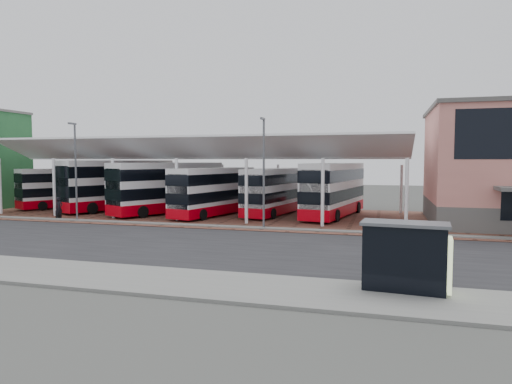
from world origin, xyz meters
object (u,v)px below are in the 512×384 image
bus_1 (118,185)px  bus_3 (214,192)px  bus_4 (275,192)px  bus_0 (68,188)px  bus_5 (334,190)px  pedestrian (59,208)px  bus_shelter (412,250)px  bus_2 (168,188)px

bus_1 → bus_3: (11.02, -1.87, -0.34)m
bus_3 → bus_4: bearing=38.0°
bus_1 → bus_0: bearing=-162.9°
bus_4 → bus_5: 5.35m
pedestrian → bus_shelter: bearing=-100.9°
pedestrian → bus_2: bearing=-30.7°
bus_5 → bus_2: bearing=-163.1°
bus_3 → bus_0: bearing=-174.0°
bus_2 → bus_shelter: bearing=-19.2°
bus_shelter → bus_0: bearing=150.2°
bus_shelter → bus_2: bearing=139.4°
bus_5 → pedestrian: bus_5 is taller
bus_3 → bus_shelter: 26.16m
bus_2 → bus_shelter: (20.63, -21.25, -0.67)m
bus_5 → bus_shelter: 23.69m
bus_1 → bus_3: size_ratio=1.14×
bus_0 → bus_shelter: bus_0 is taller
bus_1 → bus_2: 6.39m
bus_4 → bus_5: size_ratio=0.90×
bus_2 → bus_5: (15.29, 1.83, -0.02)m
bus_5 → bus_4: bearing=-170.3°
bus_1 → bus_2: bus_1 is taller
bus_0 → pedestrian: bearing=-28.2°
bus_shelter → bus_5: bearing=108.3°
bus_1 → pedestrian: size_ratio=6.61×
bus_1 → bus_4: 16.19m
bus_1 → bus_5: bearing=23.4°
pedestrian → bus_1: bearing=11.5°
pedestrian → bus_5: bearing=-52.5°
bus_2 → pedestrian: size_ratio=6.22×
bus_3 → bus_5: bearing=26.2°
bus_2 → bus_1: bearing=-166.3°
bus_1 → bus_3: bus_1 is taller
bus_3 → bus_5: 10.74m
bus_0 → bus_5: bus_5 is taller
bus_4 → bus_shelter: (10.68, -23.11, -0.41)m
bus_2 → bus_shelter: bus_2 is taller
bus_0 → bus_1: (6.36, -0.59, 0.42)m
bus_2 → bus_4: bearing=37.2°
bus_0 → bus_2: bus_2 is taller
bus_5 → bus_0: bearing=-170.3°
bus_4 → bus_5: bus_5 is taller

